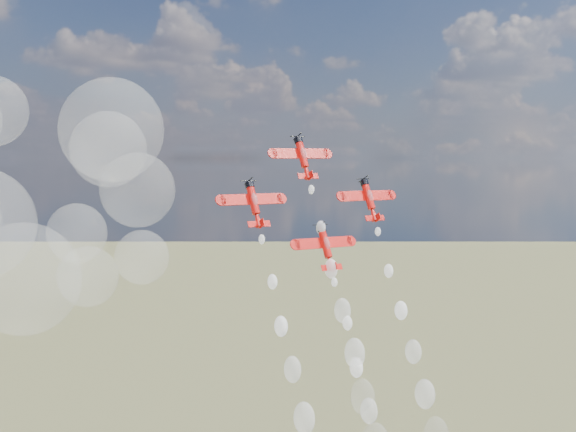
{
  "coord_description": "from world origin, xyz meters",
  "views": [
    {
      "loc": [
        -97.9,
        -127.78,
        103.89
      ],
      "look_at": [
        -15.31,
        2.42,
        92.77
      ],
      "focal_mm": 50.0,
      "sensor_mm": 36.0,
      "label": 1
    }
  ],
  "objects_px": {
    "plane_left": "(254,203)",
    "plane_slot": "(326,246)",
    "plane_right": "(369,199)",
    "plane_lead": "(303,157)"
  },
  "relations": [
    {
      "from": "plane_left",
      "to": "plane_slot",
      "type": "relative_size",
      "value": 1.0
    },
    {
      "from": "plane_lead",
      "to": "plane_left",
      "type": "xyz_separation_m",
      "value": [
        -13.69,
        -4.1,
        -8.66
      ]
    },
    {
      "from": "plane_lead",
      "to": "plane_slot",
      "type": "xyz_separation_m",
      "value": [
        0.0,
        -8.19,
        -17.32
      ]
    },
    {
      "from": "plane_left",
      "to": "plane_slot",
      "type": "height_order",
      "value": "plane_left"
    },
    {
      "from": "plane_right",
      "to": "plane_left",
      "type": "bearing_deg",
      "value": 180.0
    },
    {
      "from": "plane_left",
      "to": "plane_lead",
      "type": "bearing_deg",
      "value": 16.66
    },
    {
      "from": "plane_lead",
      "to": "plane_right",
      "type": "height_order",
      "value": "plane_lead"
    },
    {
      "from": "plane_lead",
      "to": "plane_slot",
      "type": "bearing_deg",
      "value": -90.0
    },
    {
      "from": "plane_left",
      "to": "plane_right",
      "type": "xyz_separation_m",
      "value": [
        27.38,
        0.0,
        0.0
      ]
    },
    {
      "from": "plane_lead",
      "to": "plane_slot",
      "type": "height_order",
      "value": "plane_lead"
    }
  ]
}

